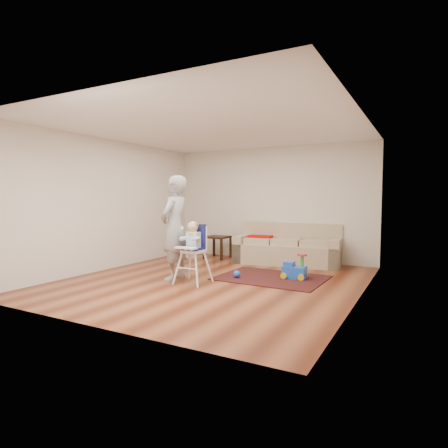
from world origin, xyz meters
The scene contains 9 objects.
ground centered at (0.00, 0.00, 0.00)m, with size 5.50×5.50×0.00m, color #4F1E0D.
room_envelope centered at (0.00, 0.53, 1.88)m, with size 5.04×5.52×2.72m.
sofa centered at (0.60, 2.30, 0.45)m, with size 2.42×1.20×0.90m.
side_table centered at (-1.19, 2.25, 0.27)m, with size 0.54×0.54×0.54m, color black, non-canonical shape.
area_rug centered at (0.84, 0.70, 0.01)m, with size 1.91×1.43×0.02m, color black.
ride_on_toy centered at (1.24, 0.84, 0.25)m, with size 0.42×0.30×0.46m, color blue, non-canonical shape.
toy_ball centered at (0.29, 0.37, 0.08)m, with size 0.13×0.13×0.13m, color blue.
high_chair centered at (-0.21, -0.34, 0.53)m, with size 0.51×0.51×1.09m.
adult centered at (-0.68, -0.23, 0.95)m, with size 0.69×0.45×1.89m, color gray.
Camera 1 is at (3.34, -5.75, 1.49)m, focal length 30.00 mm.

